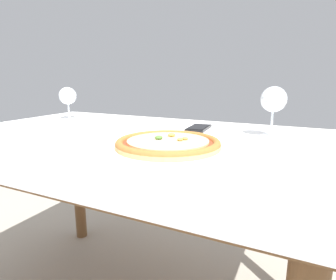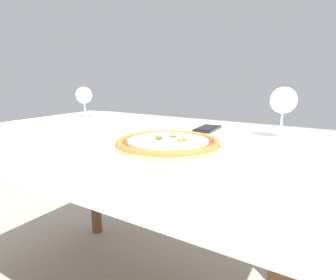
{
  "view_description": "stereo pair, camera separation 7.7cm",
  "coord_description": "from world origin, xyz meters",
  "px_view_note": "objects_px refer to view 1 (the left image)",
  "views": [
    {
      "loc": [
        0.54,
        -0.78,
        0.92
      ],
      "look_at": [
        0.21,
        -0.11,
        0.75
      ],
      "focal_mm": 30.0,
      "sensor_mm": 36.0,
      "label": 1
    },
    {
      "loc": [
        0.61,
        -0.74,
        0.92
      ],
      "look_at": [
        0.21,
        -0.11,
        0.75
      ],
      "focal_mm": 30.0,
      "sensor_mm": 36.0,
      "label": 2
    }
  ],
  "objects_px": {
    "dining_table": "(126,160)",
    "cell_phone": "(199,128)",
    "wine_glass_far_left": "(68,97)",
    "pizza_plate": "(168,145)",
    "fork": "(54,126)",
    "wine_glass_far_right": "(274,100)"
  },
  "relations": [
    {
      "from": "pizza_plate",
      "to": "cell_phone",
      "type": "height_order",
      "value": "pizza_plate"
    },
    {
      "from": "wine_glass_far_right",
      "to": "dining_table",
      "type": "bearing_deg",
      "value": -153.93
    },
    {
      "from": "pizza_plate",
      "to": "fork",
      "type": "bearing_deg",
      "value": 166.15
    },
    {
      "from": "wine_glass_far_right",
      "to": "cell_phone",
      "type": "relative_size",
      "value": 1.14
    },
    {
      "from": "dining_table",
      "to": "wine_glass_far_right",
      "type": "distance_m",
      "value": 0.54
    },
    {
      "from": "pizza_plate",
      "to": "wine_glass_far_left",
      "type": "relative_size",
      "value": 2.04
    },
    {
      "from": "fork",
      "to": "wine_glass_far_right",
      "type": "height_order",
      "value": "wine_glass_far_right"
    },
    {
      "from": "pizza_plate",
      "to": "fork",
      "type": "relative_size",
      "value": 1.85
    },
    {
      "from": "wine_glass_far_right",
      "to": "pizza_plate",
      "type": "bearing_deg",
      "value": -125.78
    },
    {
      "from": "wine_glass_far_left",
      "to": "wine_glass_far_right",
      "type": "bearing_deg",
      "value": -0.66
    },
    {
      "from": "wine_glass_far_left",
      "to": "wine_glass_far_right",
      "type": "xyz_separation_m",
      "value": [
        0.93,
        -0.01,
        0.01
      ]
    },
    {
      "from": "dining_table",
      "to": "cell_phone",
      "type": "distance_m",
      "value": 0.31
    },
    {
      "from": "dining_table",
      "to": "fork",
      "type": "height_order",
      "value": "fork"
    },
    {
      "from": "pizza_plate",
      "to": "cell_phone",
      "type": "distance_m",
      "value": 0.35
    },
    {
      "from": "wine_glass_far_left",
      "to": "dining_table",
      "type": "bearing_deg",
      "value": -25.62
    },
    {
      "from": "dining_table",
      "to": "fork",
      "type": "distance_m",
      "value": 0.39
    },
    {
      "from": "wine_glass_far_left",
      "to": "wine_glass_far_right",
      "type": "relative_size",
      "value": 0.9
    },
    {
      "from": "fork",
      "to": "cell_phone",
      "type": "xyz_separation_m",
      "value": [
        0.56,
        0.2,
        0.0
      ]
    },
    {
      "from": "dining_table",
      "to": "wine_glass_far_right",
      "type": "relative_size",
      "value": 8.08
    },
    {
      "from": "wine_glass_far_left",
      "to": "cell_phone",
      "type": "distance_m",
      "value": 0.67
    },
    {
      "from": "pizza_plate",
      "to": "dining_table",
      "type": "bearing_deg",
      "value": 153.97
    },
    {
      "from": "fork",
      "to": "cell_phone",
      "type": "bearing_deg",
      "value": 19.64
    }
  ]
}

